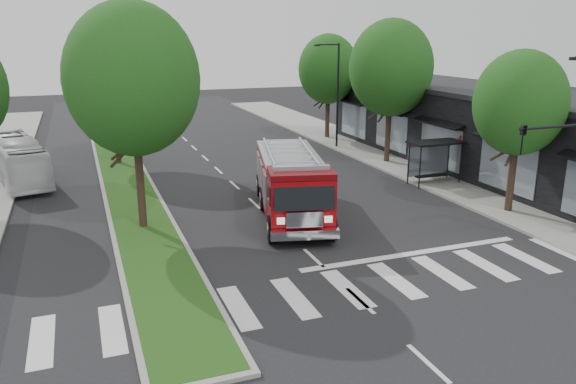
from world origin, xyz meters
name	(u,v)px	position (x,y,z in m)	size (l,w,h in m)	color
ground	(314,258)	(0.00, 0.00, 0.00)	(140.00, 140.00, 0.00)	black
sidewalk_right	(432,174)	(12.50, 10.00, 0.07)	(5.00, 80.00, 0.15)	gray
median	(122,170)	(-6.00, 18.00, 0.08)	(3.00, 50.00, 0.15)	gray
storefront_row	(493,132)	(17.00, 10.00, 2.50)	(8.00, 30.00, 5.00)	black
bus_shelter	(434,150)	(11.20, 8.15, 2.04)	(3.20, 1.60, 2.61)	black
tree_right_near	(520,103)	(11.50, 2.00, 5.51)	(4.40, 4.40, 8.05)	black
tree_right_mid	(391,68)	(11.50, 14.00, 6.49)	(5.60, 5.60, 9.72)	black
tree_right_far	(328,69)	(11.50, 24.00, 5.84)	(5.00, 5.00, 8.73)	black
tree_median_near	(133,79)	(-6.00, 6.00, 6.81)	(5.80, 5.80, 10.16)	black
tree_median_far	(111,68)	(-6.00, 20.00, 6.49)	(5.60, 5.60, 9.72)	black
streetlight_right_far	(336,91)	(10.35, 20.00, 4.48)	(2.11, 0.20, 8.00)	black
fire_engine	(291,184)	(1.14, 5.51, 1.59)	(5.04, 9.96, 3.31)	#5B0408
city_bus	(18,160)	(-12.00, 17.60, 1.33)	(2.24, 9.58, 2.67)	silver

